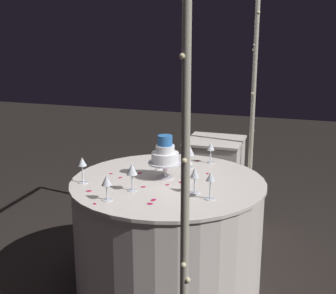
{
  "coord_description": "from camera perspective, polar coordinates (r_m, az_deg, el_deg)",
  "views": [
    {
      "loc": [
        2.69,
        0.86,
        1.75
      ],
      "look_at": [
        0.0,
        0.0,
        0.98
      ],
      "focal_mm": 49.86,
      "sensor_mm": 36.0,
      "label": 1
    }
  ],
  "objects": [
    {
      "name": "ground_plane",
      "position": [
        3.33,
        0.0,
        -16.55
      ],
      "size": [
        12.0,
        12.0,
        0.0
      ],
      "primitive_type": "plane",
      "color": "black"
    },
    {
      "name": "decorative_arch",
      "position": [
        2.75,
        7.87,
        8.74
      ],
      "size": [
        2.06,
        0.06,
        2.23
      ],
      "color": "#B7B29E",
      "rests_on": "ground"
    },
    {
      "name": "main_table",
      "position": [
        3.14,
        0.0,
        -10.67
      ],
      "size": [
        1.25,
        1.25,
        0.76
      ],
      "color": "silver",
      "rests_on": "ground"
    },
    {
      "name": "side_table",
      "position": [
        4.03,
        5.61,
        -4.52
      ],
      "size": [
        0.46,
        0.46,
        0.79
      ],
      "color": "silver",
      "rests_on": "ground"
    },
    {
      "name": "tiered_cake",
      "position": [
        3.0,
        -0.36,
        -0.94
      ],
      "size": [
        0.22,
        0.22,
        0.29
      ],
      "color": "silver",
      "rests_on": "main_table"
    },
    {
      "name": "wine_glass_0",
      "position": [
        2.97,
        -10.44,
        -2.01
      ],
      "size": [
        0.06,
        0.06,
        0.17
      ],
      "color": "silver",
      "rests_on": "main_table"
    },
    {
      "name": "wine_glass_1",
      "position": [
        2.67,
        -7.52,
        -4.25
      ],
      "size": [
        0.06,
        0.06,
        0.15
      ],
      "color": "silver",
      "rests_on": "main_table"
    },
    {
      "name": "wine_glass_2",
      "position": [
        2.67,
        5.22,
        -3.9
      ],
      "size": [
        0.06,
        0.06,
        0.16
      ],
      "color": "silver",
      "rests_on": "main_table"
    },
    {
      "name": "wine_glass_3",
      "position": [
        2.8,
        -4.42,
        -2.87
      ],
      "size": [
        0.07,
        0.07,
        0.17
      ],
      "color": "silver",
      "rests_on": "main_table"
    },
    {
      "name": "wine_glass_4",
      "position": [
        3.24,
        2.65,
        -0.49
      ],
      "size": [
        0.07,
        0.07,
        0.16
      ],
      "color": "silver",
      "rests_on": "main_table"
    },
    {
      "name": "wine_glass_5",
      "position": [
        2.75,
        3.29,
        -3.34
      ],
      "size": [
        0.06,
        0.06,
        0.16
      ],
      "color": "silver",
      "rests_on": "main_table"
    },
    {
      "name": "wine_glass_6",
      "position": [
        3.35,
        5.24,
        -0.11
      ],
      "size": [
        0.06,
        0.06,
        0.15
      ],
      "color": "silver",
      "rests_on": "main_table"
    },
    {
      "name": "cake_knife",
      "position": [
        3.3,
        0.98,
        -2.26
      ],
      "size": [
        0.24,
        0.21,
        0.01
      ],
      "color": "silver",
      "rests_on": "main_table"
    },
    {
      "name": "rose_petal_0",
      "position": [
        3.22,
        -0.31,
        -2.71
      ],
      "size": [
        0.05,
        0.05,
        0.0
      ],
      "primitive_type": "ellipsoid",
      "rotation": [
        0.0,
        0.0,
        2.52
      ],
      "color": "#C61951",
      "rests_on": "main_table"
    },
    {
      "name": "rose_petal_1",
      "position": [
        2.96,
        1.62,
        -4.34
      ],
      "size": [
        0.04,
        0.05,
        0.0
      ],
      "primitive_type": "ellipsoid",
      "rotation": [
        0.0,
        0.0,
        4.06
      ],
      "color": "#C61951",
      "rests_on": "main_table"
    },
    {
      "name": "rose_petal_2",
      "position": [
        3.07,
        -5.85,
        -3.73
      ],
      "size": [
        0.03,
        0.03,
        0.0
      ],
      "primitive_type": "ellipsoid",
      "rotation": [
        0.0,
        0.0,
        5.89
      ],
      "color": "#C61951",
      "rests_on": "main_table"
    },
    {
      "name": "rose_petal_3",
      "position": [
        2.86,
        -9.63,
        -5.32
      ],
      "size": [
        0.04,
        0.04,
        0.0
      ],
      "primitive_type": "ellipsoid",
      "rotation": [
        0.0,
        0.0,
        5.08
      ],
      "color": "#C61951",
      "rests_on": "main_table"
    },
    {
      "name": "rose_petal_4",
      "position": [
        2.66,
        -8.95,
        -6.87
      ],
      "size": [
        0.03,
        0.03,
        0.0
      ],
      "primitive_type": "ellipsoid",
      "rotation": [
        0.0,
        0.0,
        3.85
      ],
      "color": "#C61951",
      "rests_on": "main_table"
    },
    {
      "name": "rose_petal_5",
      "position": [
        2.89,
        -3.03,
        -4.88
      ],
      "size": [
        0.03,
        0.04,
        0.0
      ],
      "primitive_type": "ellipsoid",
      "rotation": [
        0.0,
        0.0,
        5.02
      ],
      "color": "#C61951",
      "rests_on": "main_table"
    },
    {
      "name": "rose_petal_6",
      "position": [
        2.92,
        -0.09,
        -4.61
      ],
      "size": [
        0.03,
        0.03,
        0.0
      ],
      "primitive_type": "ellipsoid",
      "rotation": [
        0.0,
        0.0,
        5.39
      ],
      "color": "#C61951",
      "rests_on": "main_table"
    },
    {
      "name": "rose_petal_7",
      "position": [
        3.43,
        3.57,
        -1.65
      ],
      "size": [
        0.03,
        0.03,
        0.0
      ],
      "primitive_type": "ellipsoid",
      "rotation": [
        0.0,
        0.0,
        0.94
      ],
      "color": "#C61951",
      "rests_on": "main_table"
    },
    {
      "name": "rose_petal_8",
      "position": [
        3.15,
        -6.98,
        -3.24
      ],
      "size": [
        0.02,
        0.03,
        0.0
      ],
      "primitive_type": "ellipsoid",
      "rotation": [
        0.0,
        0.0,
        4.99
      ],
      "color": "#C61951",
      "rests_on": "main_table"
    },
    {
      "name": "rose_petal_9",
      "position": [
        3.15,
        -3.49,
        -3.18
      ],
      "size": [
        0.04,
        0.04,
        0.0
      ],
      "primitive_type": "ellipsoid",
      "rotation": [
        0.0,
        0.0,
        2.3
      ],
      "color": "#C61951",
      "rests_on": "main_table"
    },
    {
      "name": "rose_petal_10",
      "position": [
        3.14,
        4.85,
        -3.24
      ],
      "size": [
        0.03,
        0.02,
        0.0
      ],
      "primitive_type": "ellipsoid",
      "rotation": [
        0.0,
        0.0,
        6.28
      ],
      "color": "#C61951",
      "rests_on": "main_table"
    },
    {
      "name": "rose_petal_11",
      "position": [
        2.69,
        -1.79,
        -6.48
      ],
      "size": [
        0.04,
        0.04,
        0.0
      ],
      "primitive_type": "ellipsoid",
      "rotation": [
        0.0,
        0.0,
        2.94
      ],
      "color": "#C61951",
      "rests_on": "main_table"
    },
    {
      "name": "rose_petal_12",
      "position": [
        2.63,
        -2.21,
        -6.93
      ],
      "size": [
        0.03,
        0.04,
        0.0
      ],
      "primitive_type": "ellipsoid",
      "rotation": [
        0.0,
        0.0,
        1.66
      ],
      "color": "#C61951",
      "rests_on": "main_table"
    }
  ]
}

